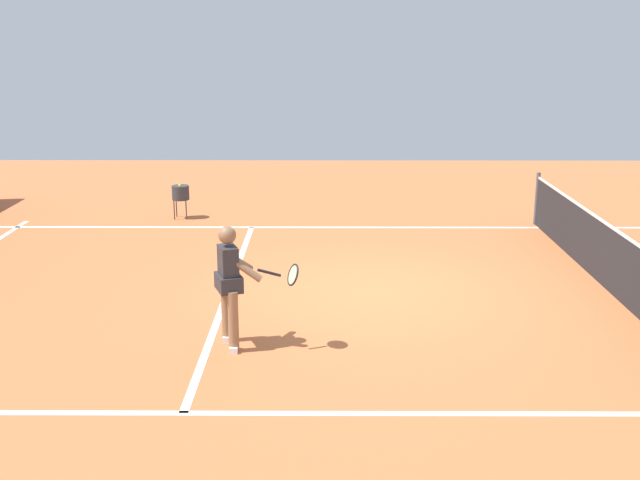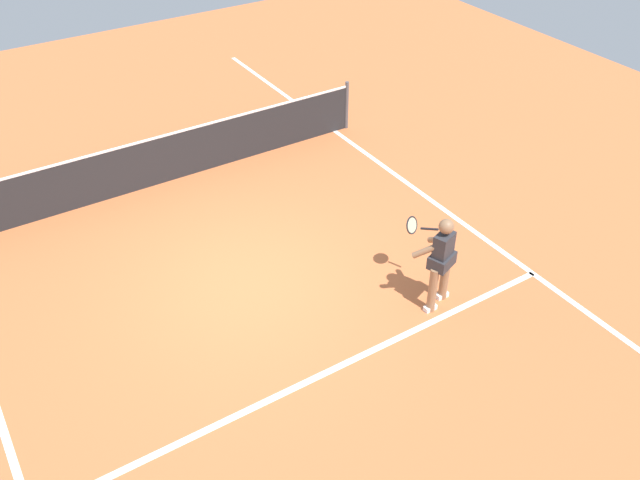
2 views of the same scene
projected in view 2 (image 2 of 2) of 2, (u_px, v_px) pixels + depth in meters
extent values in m
plane|color=#C66638|center=(250.00, 282.00, 10.78)|extent=(24.65, 24.65, 0.00)
cube|color=white|center=(327.00, 372.00, 9.26)|extent=(7.87, 0.10, 0.01)
cube|color=white|center=(441.00, 207.00, 12.47)|extent=(0.10, 16.97, 0.01)
cylinder|color=#4C4C51|center=(347.00, 105.00, 14.68)|extent=(0.08, 0.08, 1.07)
cube|color=#232326|center=(162.00, 161.00, 12.89)|extent=(8.39, 0.02, 0.95)
cube|color=white|center=(158.00, 137.00, 12.60)|extent=(8.39, 0.02, 0.04)
cylinder|color=#8C6647|center=(432.00, 290.00, 10.03)|extent=(0.13, 0.13, 0.78)
cylinder|color=#8C6647|center=(444.00, 278.00, 10.26)|extent=(0.13, 0.13, 0.78)
cube|color=white|center=(430.00, 308.00, 10.24)|extent=(0.20, 0.10, 0.08)
cube|color=white|center=(442.00, 295.00, 10.47)|extent=(0.20, 0.10, 0.08)
cube|color=#2D2D33|center=(443.00, 249.00, 9.75)|extent=(0.37, 0.30, 0.52)
cube|color=#2D2D33|center=(442.00, 260.00, 9.87)|extent=(0.47, 0.40, 0.20)
sphere|color=#8C6647|center=(446.00, 227.00, 9.52)|extent=(0.22, 0.22, 0.22)
cylinder|color=#8C6647|center=(429.00, 249.00, 9.72)|extent=(0.40, 0.40, 0.37)
cylinder|color=#8C6647|center=(439.00, 239.00, 9.91)|extent=(0.13, 0.48, 0.37)
cylinder|color=black|center=(429.00, 229.00, 10.19)|extent=(0.14, 0.29, 0.14)
torus|color=black|center=(412.00, 225.00, 10.37)|extent=(0.31, 0.21, 0.28)
cylinder|color=beige|center=(412.00, 225.00, 10.37)|extent=(0.26, 0.17, 0.23)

